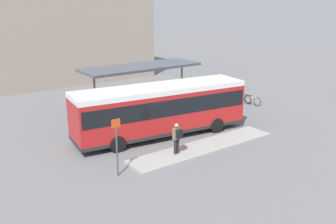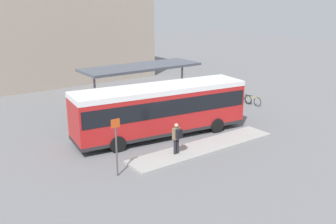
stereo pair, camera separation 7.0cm
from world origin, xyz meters
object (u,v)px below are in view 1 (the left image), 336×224
at_px(bicycle_yellow, 252,100).
at_px(pedestrian_waiting, 177,137).
at_px(bicycle_black, 237,96).
at_px(bicycle_green, 244,98).
at_px(platform_sign, 117,145).
at_px(city_bus, 161,107).
at_px(potted_planter_near_shelter, 186,105).

bearing_deg(bicycle_yellow, pedestrian_waiting, -67.98).
bearing_deg(bicycle_black, pedestrian_waiting, -58.69).
height_order(bicycle_yellow, bicycle_black, bicycle_yellow).
height_order(pedestrian_waiting, bicycle_green, pedestrian_waiting).
bearing_deg(bicycle_green, bicycle_yellow, -170.30).
bearing_deg(platform_sign, pedestrian_waiting, 3.42).
distance_m(city_bus, platform_sign, 5.85).
distance_m(pedestrian_waiting, bicycle_green, 12.10).
bearing_deg(city_bus, pedestrian_waiting, -102.98).
bearing_deg(bicycle_green, potted_planter_near_shelter, 89.42).
xyz_separation_m(bicycle_green, potted_planter_near_shelter, (-5.58, 0.43, 0.26)).
distance_m(bicycle_yellow, bicycle_black, 1.63).
xyz_separation_m(city_bus, bicycle_green, (9.70, 2.23, -1.45)).
xyz_separation_m(pedestrian_waiting, platform_sign, (-3.67, -0.22, 0.47)).
relative_size(pedestrian_waiting, bicycle_yellow, 1.00).
bearing_deg(bicycle_black, potted_planter_near_shelter, -84.28).
height_order(city_bus, platform_sign, city_bus).
distance_m(pedestrian_waiting, bicycle_black, 12.50).
bearing_deg(potted_planter_near_shelter, bicycle_green, -4.42).
distance_m(bicycle_yellow, platform_sign, 15.39).
relative_size(city_bus, bicycle_green, 6.53).
bearing_deg(bicycle_yellow, platform_sign, -72.47).
distance_m(city_bus, potted_planter_near_shelter, 5.04).
bearing_deg(bicycle_green, platform_sign, 114.75).
height_order(potted_planter_near_shelter, platform_sign, platform_sign).
relative_size(bicycle_black, potted_planter_near_shelter, 1.37).
distance_m(city_bus, bicycle_yellow, 9.99).
bearing_deg(potted_planter_near_shelter, platform_sign, -146.21).
bearing_deg(bicycle_green, city_bus, 106.81).
distance_m(bicycle_green, bicycle_black, 0.81).
bearing_deg(pedestrian_waiting, potted_planter_near_shelter, -49.71).
relative_size(bicycle_green, platform_sign, 0.59).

